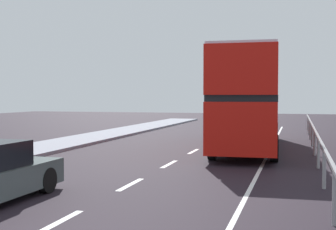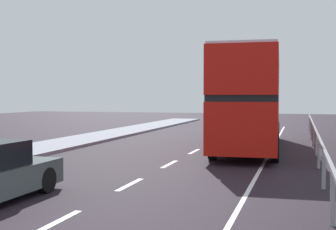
{
  "view_description": "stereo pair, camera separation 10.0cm",
  "coord_description": "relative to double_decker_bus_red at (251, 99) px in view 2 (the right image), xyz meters",
  "views": [
    {
      "loc": [
        4.39,
        -5.17,
        2.41
      ],
      "look_at": [
        0.32,
        9.02,
        1.81
      ],
      "focal_mm": 48.51,
      "sensor_mm": 36.0,
      "label": 1
    },
    {
      "loc": [
        4.48,
        -5.14,
        2.41
      ],
      "look_at": [
        0.32,
        9.02,
        1.81
      ],
      "focal_mm": 48.51,
      "sensor_mm": 36.0,
      "label": 2
    }
  ],
  "objects": [
    {
      "name": "double_decker_bus_red",
      "position": [
        0.0,
        0.0,
        0.0
      ],
      "size": [
        3.0,
        11.54,
        4.33
      ],
      "rotation": [
        0.0,
        0.0,
        0.04
      ],
      "color": "red",
      "rests_on": "ground"
    },
    {
      "name": "lane_paint_markings",
      "position": [
        -0.29,
        -7.23,
        -2.31
      ],
      "size": [
        3.35,
        46.0,
        0.01
      ],
      "color": "silver",
      "rests_on": "ground"
    },
    {
      "name": "bridge_side_railing",
      "position": [
        2.82,
        -6.97,
        -1.45
      ],
      "size": [
        0.1,
        42.0,
        1.07
      ],
      "color": "gray",
      "rests_on": "ground"
    }
  ]
}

